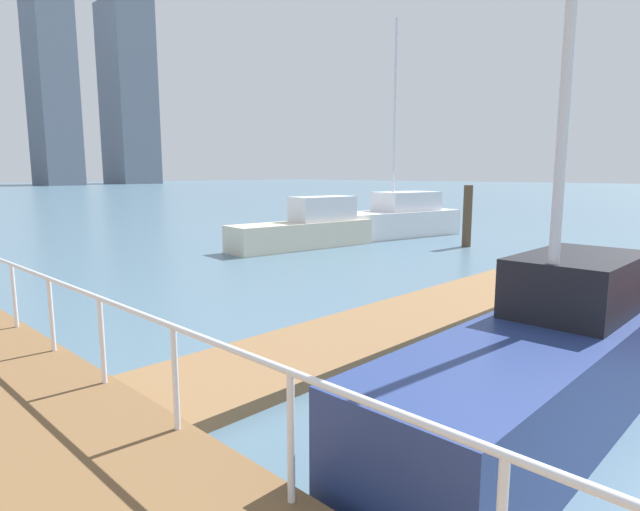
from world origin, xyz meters
TOP-DOWN VIEW (x-y plane):
  - ground_plane at (0.00, 20.00)m, footprint 300.00×300.00m
  - floating_dock at (3.48, 8.38)m, footprint 13.97×2.00m
  - boardwalk_railing at (-3.15, 10.35)m, footprint 0.06×30.07m
  - dock_piling_3 at (13.25, 12.93)m, footprint 0.35×0.35m
  - moored_boat_1 at (8.66, 17.29)m, footprint 6.22×2.28m
  - moored_boat_2 at (14.00, 16.96)m, footprint 7.00×3.32m
  - moored_boat_4 at (0.43, 4.77)m, footprint 6.24×1.57m
  - skyline_tower_5 at (39.64, 130.05)m, footprint 8.28×10.31m
  - skyline_tower_6 at (60.32, 136.10)m, footprint 10.39×13.70m

SIDE VIEW (x-z plane):
  - ground_plane at x=0.00m, z-range 0.00..0.00m
  - floating_dock at x=3.48m, z-range 0.00..0.18m
  - moored_boat_4 at x=0.43m, z-range -2.68..4.17m
  - moored_boat_1 at x=8.66m, z-range -0.24..1.73m
  - moored_boat_2 at x=14.00m, z-range -3.93..5.57m
  - dock_piling_3 at x=13.25m, z-range 0.00..2.42m
  - boardwalk_railing at x=-3.15m, z-range 0.70..1.78m
  - skyline_tower_6 at x=60.32m, z-range 0.00..45.27m
  - skyline_tower_5 at x=39.64m, z-range 0.00..57.76m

